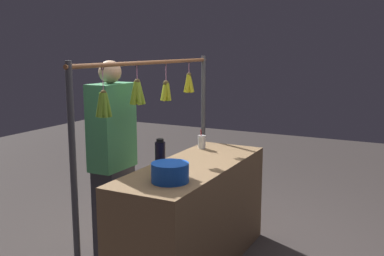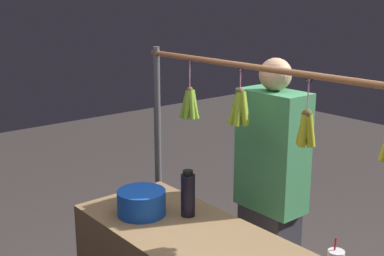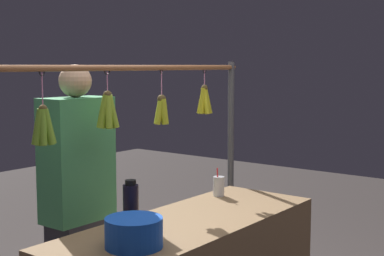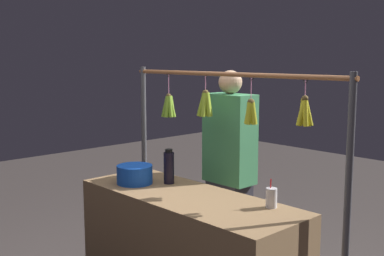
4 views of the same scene
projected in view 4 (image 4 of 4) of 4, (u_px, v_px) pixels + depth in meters
market_counter at (188, 256)px, 3.40m from camera, size 1.71×0.61×0.87m
display_rack at (224, 141)px, 3.56m from camera, size 2.02×0.12×1.73m
water_bottle at (169, 167)px, 3.63m from camera, size 0.08×0.08×0.26m
blue_bucket at (135, 174)px, 3.64m from camera, size 0.27×0.27×0.14m
drink_cup at (271, 198)px, 3.06m from camera, size 0.07×0.07×0.18m
vendor_person at (229, 178)px, 3.93m from camera, size 0.41×0.22×1.71m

